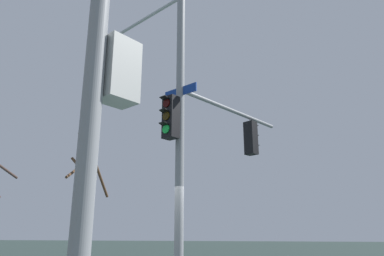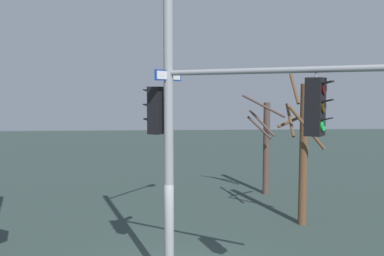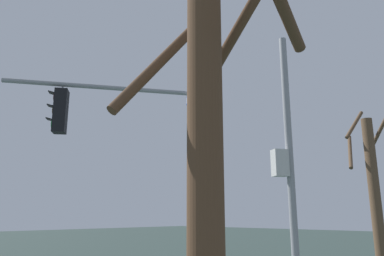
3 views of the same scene
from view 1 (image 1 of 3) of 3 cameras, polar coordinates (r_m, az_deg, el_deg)
The scene contains 3 objects.
main_signal_pole_assembly at distance 9.89m, azimuth -0.23°, elevation 2.67°, with size 4.55×5.69×8.48m.
secondary_pole_assembly at distance 5.11m, azimuth -14.16°, elevation 13.97°, with size 0.76×0.64×8.26m.
bare_tree_across_street at distance 14.63m, azimuth -16.79°, elevation -10.94°, with size 1.34×1.56×5.26m.
Camera 1 is at (8.80, 1.84, 1.48)m, focal length 32.98 mm.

